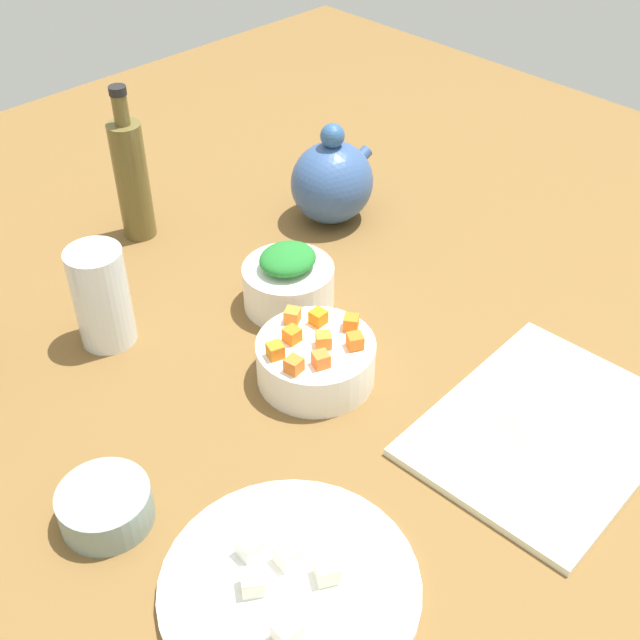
{
  "coord_description": "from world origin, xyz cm",
  "views": [
    {
      "loc": [
        -55.62,
        -56.78,
        72.77
      ],
      "look_at": [
        0.0,
        0.0,
        8.0
      ],
      "focal_mm": 45.88,
      "sensor_mm": 36.0,
      "label": 1
    }
  ],
  "objects_px": {
    "cutting_board": "(546,430)",
    "bowl_carrots": "(316,361)",
    "drinking_glass_0": "(101,297)",
    "plate_tofu": "(290,587)",
    "bottle_1": "(132,177)",
    "bowl_greens": "(289,286)",
    "bowl_small_side": "(105,506)",
    "teapot": "(332,181)"
  },
  "relations": [
    {
      "from": "cutting_board",
      "to": "bottle_1",
      "type": "bearing_deg",
      "value": 97.59
    },
    {
      "from": "plate_tofu",
      "to": "bowl_carrots",
      "type": "bearing_deg",
      "value": 41.06
    },
    {
      "from": "drinking_glass_0",
      "to": "bottle_1",
      "type": "bearing_deg",
      "value": 46.11
    },
    {
      "from": "bowl_greens",
      "to": "bottle_1",
      "type": "height_order",
      "value": "bottle_1"
    },
    {
      "from": "plate_tofu",
      "to": "bottle_1",
      "type": "xyz_separation_m",
      "value": [
        0.26,
        0.62,
        0.09
      ]
    },
    {
      "from": "bowl_carrots",
      "to": "teapot",
      "type": "bearing_deg",
      "value": 41.89
    },
    {
      "from": "cutting_board",
      "to": "bowl_carrots",
      "type": "xyz_separation_m",
      "value": [
        -0.12,
        0.25,
        0.02
      ]
    },
    {
      "from": "bowl_carrots",
      "to": "bottle_1",
      "type": "height_order",
      "value": "bottle_1"
    },
    {
      "from": "cutting_board",
      "to": "bowl_small_side",
      "type": "height_order",
      "value": "bowl_small_side"
    },
    {
      "from": "drinking_glass_0",
      "to": "bowl_carrots",
      "type": "bearing_deg",
      "value": -59.87
    },
    {
      "from": "drinking_glass_0",
      "to": "plate_tofu",
      "type": "bearing_deg",
      "value": -100.93
    },
    {
      "from": "bowl_greens",
      "to": "bowl_small_side",
      "type": "xyz_separation_m",
      "value": [
        -0.38,
        -0.14,
        -0.01
      ]
    },
    {
      "from": "bowl_greens",
      "to": "bowl_carrots",
      "type": "distance_m",
      "value": 0.15
    },
    {
      "from": "bowl_small_side",
      "to": "bowl_greens",
      "type": "bearing_deg",
      "value": 19.54
    },
    {
      "from": "bottle_1",
      "to": "plate_tofu",
      "type": "bearing_deg",
      "value": -112.63
    },
    {
      "from": "plate_tofu",
      "to": "bottle_1",
      "type": "distance_m",
      "value": 0.68
    },
    {
      "from": "bowl_carrots",
      "to": "cutting_board",
      "type": "bearing_deg",
      "value": -64.08
    },
    {
      "from": "bowl_greens",
      "to": "teapot",
      "type": "relative_size",
      "value": 0.77
    },
    {
      "from": "teapot",
      "to": "bottle_1",
      "type": "relative_size",
      "value": 0.67
    },
    {
      "from": "plate_tofu",
      "to": "bowl_carrots",
      "type": "height_order",
      "value": "bowl_carrots"
    },
    {
      "from": "bowl_small_side",
      "to": "teapot",
      "type": "xyz_separation_m",
      "value": [
        0.58,
        0.25,
        0.05
      ]
    },
    {
      "from": "cutting_board",
      "to": "drinking_glass_0",
      "type": "height_order",
      "value": "drinking_glass_0"
    },
    {
      "from": "cutting_board",
      "to": "bowl_small_side",
      "type": "relative_size",
      "value": 3.15
    },
    {
      "from": "teapot",
      "to": "bottle_1",
      "type": "distance_m",
      "value": 0.3
    },
    {
      "from": "cutting_board",
      "to": "bowl_greens",
      "type": "distance_m",
      "value": 0.39
    },
    {
      "from": "bowl_carrots",
      "to": "bowl_greens",
      "type": "bearing_deg",
      "value": 59.95
    },
    {
      "from": "cutting_board",
      "to": "bottle_1",
      "type": "xyz_separation_m",
      "value": [
        -0.09,
        0.68,
        0.09
      ]
    },
    {
      "from": "cutting_board",
      "to": "bowl_carrots",
      "type": "distance_m",
      "value": 0.28
    },
    {
      "from": "cutting_board",
      "to": "bowl_carrots",
      "type": "bearing_deg",
      "value": 115.92
    },
    {
      "from": "bowl_greens",
      "to": "drinking_glass_0",
      "type": "distance_m",
      "value": 0.25
    },
    {
      "from": "bowl_carrots",
      "to": "bowl_small_side",
      "type": "xyz_separation_m",
      "value": [
        -0.3,
        -0.0,
        -0.01
      ]
    },
    {
      "from": "cutting_board",
      "to": "plate_tofu",
      "type": "height_order",
      "value": "plate_tofu"
    },
    {
      "from": "teapot",
      "to": "bottle_1",
      "type": "xyz_separation_m",
      "value": [
        -0.24,
        0.18,
        0.03
      ]
    },
    {
      "from": "bowl_carrots",
      "to": "drinking_glass_0",
      "type": "bearing_deg",
      "value": 120.13
    },
    {
      "from": "bottle_1",
      "to": "teapot",
      "type": "bearing_deg",
      "value": -35.64
    },
    {
      "from": "plate_tofu",
      "to": "teapot",
      "type": "height_order",
      "value": "teapot"
    },
    {
      "from": "bowl_carrots",
      "to": "drinking_glass_0",
      "type": "height_order",
      "value": "drinking_glass_0"
    },
    {
      "from": "bottle_1",
      "to": "drinking_glass_0",
      "type": "height_order",
      "value": "bottle_1"
    },
    {
      "from": "plate_tofu",
      "to": "teapot",
      "type": "bearing_deg",
      "value": 41.52
    },
    {
      "from": "plate_tofu",
      "to": "bowl_greens",
      "type": "xyz_separation_m",
      "value": [
        0.3,
        0.33,
        0.03
      ]
    },
    {
      "from": "bowl_greens",
      "to": "bowl_carrots",
      "type": "xyz_separation_m",
      "value": [
        -0.08,
        -0.13,
        -0.0
      ]
    },
    {
      "from": "bottle_1",
      "to": "bowl_greens",
      "type": "bearing_deg",
      "value": -81.56
    }
  ]
}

